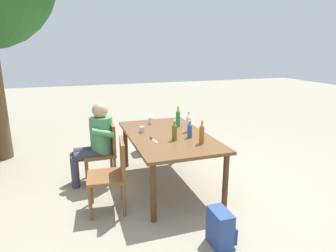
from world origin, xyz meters
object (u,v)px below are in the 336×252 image
at_px(bottle_amber, 202,133).
at_px(table_knife, 153,140).
at_px(chair_far_left, 113,172).
at_px(backpack_by_near_side, 143,141).
at_px(cup_glass, 151,120).
at_px(chair_far_right, 105,149).
at_px(bottle_blue, 190,130).
at_px(bottle_olive, 174,131).
at_px(cup_steel, 142,129).
at_px(bottle_green, 178,118).
at_px(person_in_white_shirt, 96,139).
at_px(dining_table, 168,140).
at_px(bottle_clear, 188,123).
at_px(backpack_by_far_side, 221,229).

bearing_deg(bottle_amber, table_knife, 60.43).
distance_m(chair_far_left, backpack_by_near_side, 2.03).
relative_size(cup_glass, backpack_by_near_side, 0.24).
bearing_deg(chair_far_right, bottle_blue, -120.54).
xyz_separation_m(bottle_olive, cup_steel, (0.48, 0.31, -0.07)).
height_order(bottle_blue, bottle_green, bottle_green).
distance_m(bottle_green, cup_glass, 0.47).
relative_size(chair_far_right, cup_steel, 10.61).
bearing_deg(bottle_amber, bottle_olive, 51.28).
bearing_deg(bottle_olive, person_in_white_shirt, 54.30).
xyz_separation_m(chair_far_left, bottle_olive, (0.16, -0.83, 0.38)).
distance_m(cup_glass, cup_steel, 0.49).
xyz_separation_m(bottle_blue, table_knife, (0.04, 0.50, -0.10)).
height_order(bottle_blue, cup_glass, bottle_blue).
distance_m(dining_table, bottle_blue, 0.36).
distance_m(dining_table, table_knife, 0.33).
xyz_separation_m(bottle_clear, backpack_by_near_side, (1.38, 0.33, -0.67)).
distance_m(bottle_amber, bottle_olive, 0.36).
distance_m(table_knife, backpack_by_near_side, 1.71).
height_order(person_in_white_shirt, bottle_green, person_in_white_shirt).
bearing_deg(cup_steel, backpack_by_far_side, -167.03).
distance_m(dining_table, backpack_by_far_side, 1.52).
bearing_deg(backpack_by_far_side, cup_steel, 12.97).
bearing_deg(bottle_green, bottle_amber, -179.63).
xyz_separation_m(chair_far_left, bottle_amber, (-0.07, -1.11, 0.39)).
height_order(chair_far_right, person_in_white_shirt, person_in_white_shirt).
relative_size(cup_glass, backpack_by_far_side, 0.27).
distance_m(bottle_green, cup_steel, 0.61).
height_order(dining_table, backpack_by_near_side, dining_table).
xyz_separation_m(bottle_clear, backpack_by_far_side, (-1.48, 0.25, -0.69)).
bearing_deg(chair_far_left, bottle_clear, -68.20).
relative_size(person_in_white_shirt, bottle_green, 3.70).
bearing_deg(bottle_green, backpack_by_far_side, 173.37).
bearing_deg(bottle_olive, bottle_green, -24.79).
bearing_deg(cup_steel, bottle_clear, -105.27).
relative_size(bottle_green, cup_glass, 3.04).
bearing_deg(backpack_by_far_side, bottle_green, -6.63).
bearing_deg(backpack_by_near_side, bottle_amber, -171.24).
relative_size(chair_far_left, bottle_olive, 3.27).
bearing_deg(person_in_white_shirt, backpack_by_near_side, -42.50).
bearing_deg(cup_glass, chair_far_left, 144.41).
relative_size(bottle_clear, backpack_by_far_side, 0.77).
height_order(dining_table, cup_glass, cup_glass).
bearing_deg(backpack_by_far_side, backpack_by_near_side, 1.63).
distance_m(dining_table, bottle_green, 0.49).
height_order(person_in_white_shirt, bottle_olive, person_in_white_shirt).
bearing_deg(cup_glass, bottle_clear, -146.96).
relative_size(bottle_amber, table_knife, 1.24).
bearing_deg(bottle_amber, backpack_by_near_side, 8.76).
relative_size(bottle_clear, bottle_green, 0.93).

